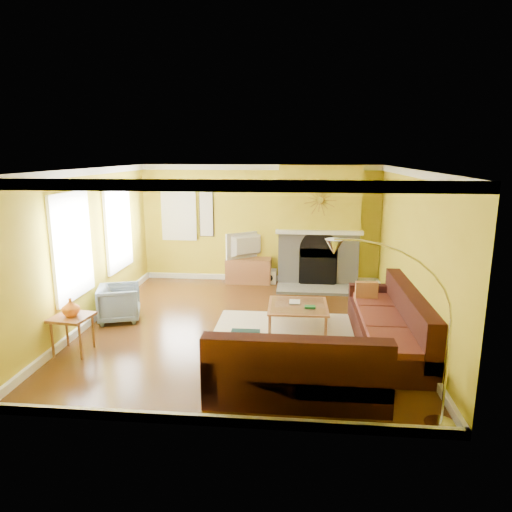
# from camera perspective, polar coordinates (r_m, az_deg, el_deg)

# --- Properties ---
(floor) EXTENTS (5.50, 6.00, 0.02)m
(floor) POSITION_cam_1_polar(r_m,az_deg,el_deg) (8.05, -1.41, -8.84)
(floor) COLOR #5D3413
(floor) RESTS_ON ground
(ceiling) EXTENTS (5.50, 6.00, 0.02)m
(ceiling) POSITION_cam_1_polar(r_m,az_deg,el_deg) (7.49, -1.52, 10.88)
(ceiling) COLOR white
(ceiling) RESTS_ON ground
(wall_back) EXTENTS (5.50, 0.02, 2.70)m
(wall_back) POSITION_cam_1_polar(r_m,az_deg,el_deg) (10.61, 0.49, 4.05)
(wall_back) COLOR gold
(wall_back) RESTS_ON ground
(wall_front) EXTENTS (5.50, 0.02, 2.70)m
(wall_front) POSITION_cam_1_polar(r_m,az_deg,el_deg) (4.79, -5.82, -6.87)
(wall_front) COLOR gold
(wall_front) RESTS_ON ground
(wall_left) EXTENTS (0.02, 6.00, 2.70)m
(wall_left) POSITION_cam_1_polar(r_m,az_deg,el_deg) (8.44, -20.40, 0.99)
(wall_left) COLOR gold
(wall_left) RESTS_ON ground
(wall_right) EXTENTS (0.02, 6.00, 2.70)m
(wall_right) POSITION_cam_1_polar(r_m,az_deg,el_deg) (7.83, 19.03, 0.22)
(wall_right) COLOR gold
(wall_right) RESTS_ON ground
(baseboard) EXTENTS (5.50, 6.00, 0.12)m
(baseboard) POSITION_cam_1_polar(r_m,az_deg,el_deg) (8.03, -1.41, -8.38)
(baseboard) COLOR white
(baseboard) RESTS_ON floor
(crown_molding) EXTENTS (5.50, 6.00, 0.12)m
(crown_molding) POSITION_cam_1_polar(r_m,az_deg,el_deg) (7.50, -1.52, 10.35)
(crown_molding) COLOR white
(crown_molding) RESTS_ON ceiling
(window_left_near) EXTENTS (0.06, 1.22, 1.72)m
(window_left_near) POSITION_cam_1_polar(r_m,az_deg,el_deg) (9.57, -16.92, 3.46)
(window_left_near) COLOR white
(window_left_near) RESTS_ON wall_left
(window_left_far) EXTENTS (0.06, 1.22, 1.72)m
(window_left_far) POSITION_cam_1_polar(r_m,az_deg,el_deg) (7.87, -22.09, 1.16)
(window_left_far) COLOR white
(window_left_far) RESTS_ON wall_left
(window_back) EXTENTS (0.82, 0.06, 1.22)m
(window_back) POSITION_cam_1_polar(r_m,az_deg,el_deg) (10.86, -9.61, 5.15)
(window_back) COLOR white
(window_back) RESTS_ON wall_back
(wall_art) EXTENTS (0.34, 0.04, 1.14)m
(wall_art) POSITION_cam_1_polar(r_m,az_deg,el_deg) (10.71, -6.23, 5.42)
(wall_art) COLOR white
(wall_art) RESTS_ON wall_back
(fireplace) EXTENTS (1.80, 0.40, 2.70)m
(fireplace) POSITION_cam_1_polar(r_m,az_deg,el_deg) (10.37, 7.86, 3.73)
(fireplace) COLOR gray
(fireplace) RESTS_ON floor
(mantel) EXTENTS (1.92, 0.22, 0.08)m
(mantel) POSITION_cam_1_polar(r_m,az_deg,el_deg) (10.15, 7.90, 2.97)
(mantel) COLOR white
(mantel) RESTS_ON fireplace
(hearth) EXTENTS (1.80, 0.70, 0.06)m
(hearth) POSITION_cam_1_polar(r_m,az_deg,el_deg) (10.13, 7.75, -4.15)
(hearth) COLOR gray
(hearth) RESTS_ON floor
(sunburst) EXTENTS (0.70, 0.04, 0.70)m
(sunburst) POSITION_cam_1_polar(r_m,az_deg,el_deg) (10.06, 8.01, 6.91)
(sunburst) COLOR olive
(sunburst) RESTS_ON fireplace
(rug) EXTENTS (2.40, 1.80, 0.02)m
(rug) POSITION_cam_1_polar(r_m,az_deg,el_deg) (7.86, 3.60, -9.28)
(rug) COLOR beige
(rug) RESTS_ON floor
(sectional_sofa) EXTENTS (2.94, 3.52, 0.90)m
(sectional_sofa) POSITION_cam_1_polar(r_m,az_deg,el_deg) (6.97, 8.24, -8.44)
(sectional_sofa) COLOR #351411
(sectional_sofa) RESTS_ON floor
(coffee_table) EXTENTS (1.04, 1.04, 0.40)m
(coffee_table) POSITION_cam_1_polar(r_m,az_deg,el_deg) (8.00, 5.23, -7.44)
(coffee_table) COLOR white
(coffee_table) RESTS_ON floor
(media_console) EXTENTS (1.04, 0.47, 0.57)m
(media_console) POSITION_cam_1_polar(r_m,az_deg,el_deg) (10.60, -0.92, -1.81)
(media_console) COLOR brown
(media_console) RESTS_ON floor
(tv) EXTENTS (0.92, 0.74, 0.60)m
(tv) POSITION_cam_1_polar(r_m,az_deg,el_deg) (10.47, -0.94, 1.30)
(tv) COLOR black
(tv) RESTS_ON media_console
(subwoofer) EXTENTS (0.31, 0.31, 0.31)m
(subwoofer) POSITION_cam_1_polar(r_m,az_deg,el_deg) (10.61, 1.72, -2.55)
(subwoofer) COLOR white
(subwoofer) RESTS_ON floor
(armchair) EXTENTS (0.89, 0.87, 0.65)m
(armchair) POSITION_cam_1_polar(r_m,az_deg,el_deg) (8.59, -16.71, -5.64)
(armchair) COLOR slate
(armchair) RESTS_ON floor
(side_table) EXTENTS (0.60, 0.60, 0.59)m
(side_table) POSITION_cam_1_polar(r_m,az_deg,el_deg) (7.47, -21.88, -9.07)
(side_table) COLOR brown
(side_table) RESTS_ON floor
(vase) EXTENTS (0.33, 0.33, 0.27)m
(vase) POSITION_cam_1_polar(r_m,az_deg,el_deg) (7.33, -22.16, -5.95)
(vase) COLOR orange
(vase) RESTS_ON side_table
(book) EXTENTS (0.19, 0.26, 0.03)m
(book) POSITION_cam_1_polar(r_m,az_deg,el_deg) (8.02, 4.18, -5.74)
(book) COLOR white
(book) RESTS_ON coffee_table
(arc_lamp) EXTENTS (1.33, 0.36, 2.09)m
(arc_lamp) POSITION_cam_1_polar(r_m,az_deg,el_deg) (5.12, 16.87, -9.76)
(arc_lamp) COLOR silver
(arc_lamp) RESTS_ON floor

